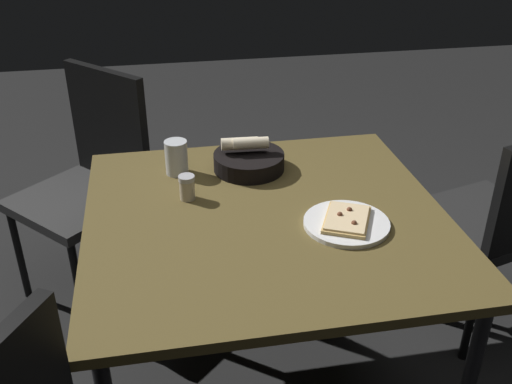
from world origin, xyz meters
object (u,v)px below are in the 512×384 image
dining_table (266,231)px  pizza_plate (347,222)px  chair_spare (504,216)px  bread_basket (248,160)px  pepper_shaker (187,189)px  chair_near (92,173)px  beer_glass (177,159)px

dining_table → pizza_plate: 0.25m
chair_spare → bread_basket: bearing=-8.3°
pizza_plate → bread_basket: 0.46m
pizza_plate → bread_basket: bearing=-61.9°
bread_basket → pepper_shaker: size_ratio=3.02×
dining_table → bread_basket: size_ratio=4.44×
chair_near → pepper_shaker: bearing=120.0°
pizza_plate → bread_basket: bread_basket is taller
beer_glass → pepper_shaker: beer_glass is taller
dining_table → pizza_plate: (-0.21, 0.10, 0.07)m
bread_basket → pizza_plate: bearing=118.1°
pizza_plate → chair_spare: bearing=-158.9°
dining_table → bread_basket: bearing=-89.5°
pizza_plate → dining_table: bearing=-25.9°
dining_table → chair_near: bearing=-52.4°
bread_basket → beer_glass: bearing=-3.5°
bread_basket → chair_near: (0.57, -0.44, -0.22)m
pizza_plate → pepper_shaker: pepper_shaker is taller
pizza_plate → chair_near: (0.78, -0.84, -0.19)m
dining_table → beer_glass: 0.41m
dining_table → beer_glass: (0.24, -0.32, 0.11)m
pepper_shaker → chair_near: size_ratio=0.08×
dining_table → bread_basket: 0.32m
beer_glass → dining_table: bearing=127.3°
pepper_shaker → chair_spare: bearing=-178.3°
dining_table → pepper_shaker: pepper_shaker is taller
dining_table → chair_spare: (-0.91, -0.17, -0.15)m
dining_table → beer_glass: size_ratio=9.20×
pepper_shaker → chair_near: chair_near is taller
dining_table → chair_near: (0.57, -0.74, -0.12)m
pizza_plate → chair_near: bearing=-47.1°
beer_glass → pepper_shaker: 0.18m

